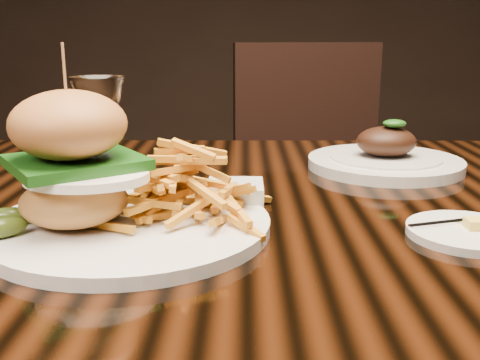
{
  "coord_description": "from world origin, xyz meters",
  "views": [
    {
      "loc": [
        -0.04,
        -0.76,
        0.98
      ],
      "look_at": [
        -0.05,
        -0.12,
        0.81
      ],
      "focal_mm": 42.0,
      "sensor_mm": 36.0,
      "label": 1
    }
  ],
  "objects_px": {
    "dining_table": "(272,250)",
    "wine_glass": "(99,117)",
    "burger_plate": "(124,183)",
    "chair_far": "(314,182)",
    "far_dish": "(385,159)"
  },
  "relations": [
    {
      "from": "wine_glass",
      "to": "dining_table",
      "type": "bearing_deg",
      "value": 22.21
    },
    {
      "from": "wine_glass",
      "to": "chair_far",
      "type": "relative_size",
      "value": 0.19
    },
    {
      "from": "far_dish",
      "to": "wine_glass",
      "type": "bearing_deg",
      "value": -146.5
    },
    {
      "from": "dining_table",
      "to": "chair_far",
      "type": "distance_m",
      "value": 0.92
    },
    {
      "from": "burger_plate",
      "to": "wine_glass",
      "type": "bearing_deg",
      "value": 105.83
    },
    {
      "from": "burger_plate",
      "to": "chair_far",
      "type": "height_order",
      "value": "burger_plate"
    },
    {
      "from": "burger_plate",
      "to": "chair_far",
      "type": "distance_m",
      "value": 1.12
    },
    {
      "from": "dining_table",
      "to": "chair_far",
      "type": "xyz_separation_m",
      "value": [
        0.17,
        0.89,
        -0.13
      ]
    },
    {
      "from": "dining_table",
      "to": "far_dish",
      "type": "distance_m",
      "value": 0.29
    },
    {
      "from": "dining_table",
      "to": "far_dish",
      "type": "relative_size",
      "value": 6.04
    },
    {
      "from": "dining_table",
      "to": "wine_glass",
      "type": "relative_size",
      "value": 8.99
    },
    {
      "from": "dining_table",
      "to": "burger_plate",
      "type": "relative_size",
      "value": 4.81
    },
    {
      "from": "dining_table",
      "to": "burger_plate",
      "type": "distance_m",
      "value": 0.26
    },
    {
      "from": "chair_far",
      "to": "far_dish",
      "type": "bearing_deg",
      "value": -96.33
    },
    {
      "from": "dining_table",
      "to": "wine_glass",
      "type": "bearing_deg",
      "value": -157.79
    }
  ]
}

